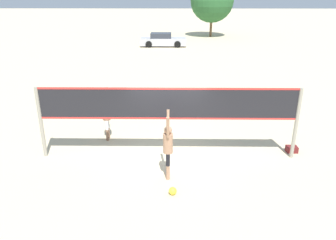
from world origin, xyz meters
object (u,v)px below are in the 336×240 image
player_blocker (106,114)px  tree_left_cluster (212,0)px  player_spiker (168,145)px  volleyball_net (168,109)px  volleyball (173,191)px  gear_bag (292,149)px  parked_car_near (163,40)px

player_blocker → tree_left_cluster: bearing=166.7°
player_spiker → volleyball_net: bearing=0.7°
volleyball → gear_bag: (4.14, 2.62, -0.01)m
volleyball_net → gear_bag: (4.30, 0.39, -1.62)m
player_blocker → player_spiker: bearing=40.4°
player_spiker → parked_car_near: size_ratio=0.45×
gear_bag → parked_car_near: (-5.12, 23.28, 0.50)m
tree_left_cluster → parked_car_near: bearing=-126.7°
player_spiker → volleyball: bearing=-170.9°
volleyball_net → gear_bag: 4.61m
player_blocker → volleyball: 4.42m
volleyball → parked_car_near: (-0.98, 25.90, 0.49)m
player_spiker → tree_left_cluster: tree_left_cluster is taller
volleyball → parked_car_near: bearing=92.2°
volleyball_net → volleyball: 2.75m
tree_left_cluster → gear_bag: bearing=-90.9°
volleyball_net → player_spiker: volleyball_net is taller
gear_bag → volleyball_net: bearing=-174.8°
player_blocker → gear_bag: size_ratio=5.28×
volleyball_net → gear_bag: volleyball_net is taller
parked_car_near → tree_left_cluster: tree_left_cluster is taller
parked_car_near → player_blocker: bearing=-93.6°
volleyball_net → gear_bag: size_ratio=22.74×
player_spiker → parked_car_near: (-0.84, 25.02, -0.48)m
gear_bag → player_blocker: bearing=171.7°
volleyball → parked_car_near: size_ratio=0.05×
volleyball_net → parked_car_near: (-0.82, 23.67, -1.12)m
parked_car_near → volleyball: bearing=-87.7°
volleyball_net → tree_left_cluster: 31.70m
volleyball → parked_car_near: parked_car_near is taller
volleyball → gear_bag: size_ratio=0.60×
gear_bag → parked_car_near: parked_car_near is taller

